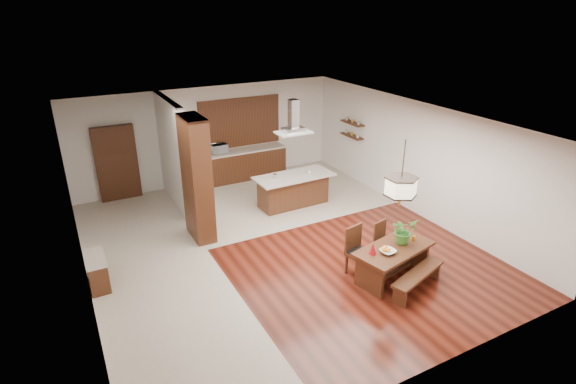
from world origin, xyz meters
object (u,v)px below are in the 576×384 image
dining_table (393,256)px  pendant_lantern (402,174)px  dining_chair_right (386,242)px  foliage_plant (403,231)px  dining_chair_left (360,252)px  microwave (219,149)px  kitchen_island (293,190)px  fruit_bowl (388,252)px  hallway_console (97,271)px  dining_bench (417,281)px  range_hood (294,117)px  island_cup (309,172)px

dining_table → pendant_lantern: size_ratio=1.37×
dining_chair_right → foliage_plant: size_ratio=1.62×
pendant_lantern → dining_chair_left: bearing=141.9°
dining_chair_right → microwave: size_ratio=1.79×
kitchen_island → microwave: 2.84m
dining_chair_left → pendant_lantern: size_ratio=0.79×
fruit_bowl → microwave: (-1.00, 6.63, 0.36)m
hallway_console → dining_bench: size_ratio=0.61×
hallway_console → microwave: (4.01, 4.03, 0.77)m
fruit_bowl → hallway_console: bearing=152.6°
dining_bench → foliage_plant: bearing=78.2°
dining_chair_left → dining_chair_right: (0.81, 0.18, -0.08)m
dining_bench → pendant_lantern: (-0.13, 0.58, 2.04)m
range_hood → kitchen_island: bearing=-90.0°
dining_chair_right → microwave: (-1.55, 5.94, 0.65)m
pendant_lantern → kitchen_island: (-0.08, 4.02, -1.79)m
hallway_console → dining_chair_right: bearing=-18.9°
kitchen_island → dining_table: bearing=-90.4°
range_hood → island_cup: 1.61m
dining_table → dining_chair_left: size_ratio=1.74×
hallway_console → pendant_lantern: bearing=-25.3°
island_cup → microwave: (-1.61, 2.62, 0.16)m
range_hood → dining_chair_left: bearing=-96.9°
island_cup → fruit_bowl: bearing=-98.6°
dining_chair_left → range_hood: (0.44, 3.62, 1.95)m
microwave → dining_bench: bearing=-86.5°
fruit_bowl → foliage_plant: bearing=19.8°
dining_table → pendant_lantern: pendant_lantern is taller
range_hood → microwave: (-1.18, 2.50, -1.38)m
microwave → range_hood: bearing=-72.2°
foliage_plant → microwave: bearing=103.3°
dining_bench → microwave: 7.30m
hallway_console → foliage_plant: size_ratio=1.62×
dining_chair_left → dining_table: bearing=-49.8°
kitchen_island → pendant_lantern: bearing=-90.4°
pendant_lantern → range_hood: (-0.08, 4.02, 0.22)m
dining_chair_left → kitchen_island: 3.64m
dining_chair_left → island_cup: dining_chair_left is taller
dining_bench → hallway_console: bearing=150.3°
hallway_console → microwave: 5.74m
dining_table → kitchen_island: 4.02m
dining_table → island_cup: (0.35, 3.90, 0.41)m
hallway_console → dining_table: dining_table is taller
hallway_console → fruit_bowl: bearing=-27.4°
dining_chair_left → foliage_plant: size_ratio=1.90×
dining_chair_right → island_cup: bearing=74.7°
kitchen_island → range_hood: range_hood is taller
fruit_bowl → microwave: bearing=98.6°
dining_table → dining_chair_right: (0.29, 0.58, -0.07)m
range_hood → hallway_console: bearing=-163.6°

